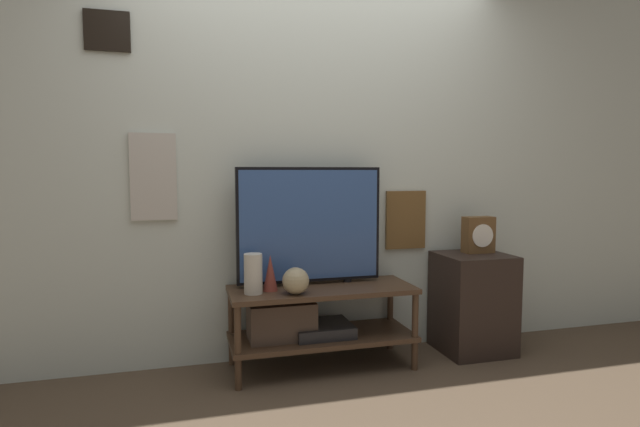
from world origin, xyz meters
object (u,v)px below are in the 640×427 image
at_px(television, 310,225).
at_px(vase_round_glass, 296,281).
at_px(mantel_clock, 478,235).
at_px(vase_slim_bronze, 270,273).
at_px(vase_tall_ceramic, 253,274).

xyz_separation_m(television, vase_round_glass, (-0.14, -0.22, -0.30)).
height_order(vase_round_glass, mantel_clock, mantel_clock).
bearing_deg(television, vase_slim_bronze, -159.50).
height_order(television, vase_slim_bronze, television).
distance_m(vase_round_glass, vase_slim_bronze, 0.18).
bearing_deg(television, vase_tall_ceramic, -158.91).
bearing_deg(vase_slim_bronze, vase_round_glass, -44.24).
xyz_separation_m(television, mantel_clock, (1.18, -0.04, -0.10)).
relative_size(vase_round_glass, vase_tall_ceramic, 0.67).
bearing_deg(vase_slim_bronze, vase_tall_ceramic, -157.46).
bearing_deg(vase_tall_ceramic, television, 21.09).
relative_size(vase_slim_bronze, vase_tall_ceramic, 0.92).
distance_m(vase_slim_bronze, mantel_clock, 1.46).
bearing_deg(mantel_clock, vase_slim_bronze, -177.71).
relative_size(vase_round_glass, mantel_clock, 0.64).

